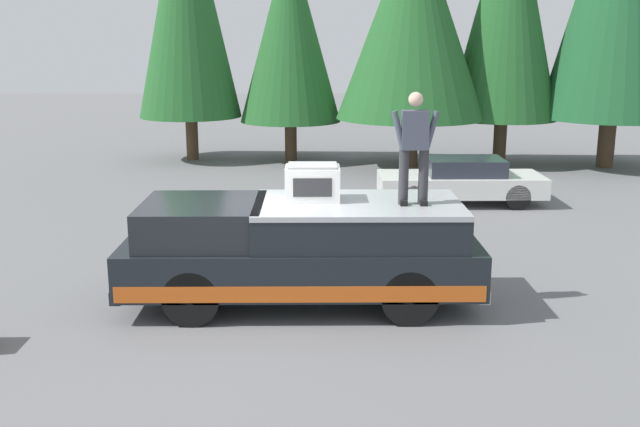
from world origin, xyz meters
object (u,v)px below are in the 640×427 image
at_px(compressor_unit, 312,182).
at_px(person_on_truck_bed, 414,145).
at_px(pickup_truck, 302,251).
at_px(parked_car_white, 461,181).

bearing_deg(compressor_unit, person_on_truck_bed, -101.69).
relative_size(pickup_truck, person_on_truck_bed, 3.28).
xyz_separation_m(compressor_unit, parked_car_white, (7.03, -3.76, -1.35)).
bearing_deg(pickup_truck, compressor_unit, -45.11).
bearing_deg(person_on_truck_bed, pickup_truck, 85.19).
bearing_deg(compressor_unit, parked_car_white, -28.17).
xyz_separation_m(pickup_truck, person_on_truck_bed, (-0.14, -1.70, 1.68)).
xyz_separation_m(compressor_unit, person_on_truck_bed, (-0.32, -1.53, 0.62)).
xyz_separation_m(person_on_truck_bed, parked_car_white, (7.34, -2.24, -1.97)).
bearing_deg(pickup_truck, person_on_truck_bed, -94.81).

